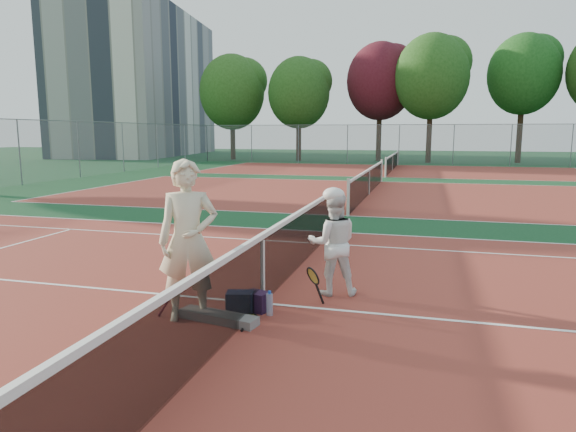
{
  "coord_description": "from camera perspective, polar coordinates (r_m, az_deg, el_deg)",
  "views": [
    {
      "loc": [
        2.18,
        -6.66,
        2.41
      ],
      "look_at": [
        0.0,
        1.36,
        1.05
      ],
      "focal_mm": 32.0,
      "sensor_mm": 36.0,
      "label": 1
    }
  ],
  "objects": [
    {
      "name": "court_main",
      "position": [
        7.4,
        -2.8,
        -9.68
      ],
      "size": [
        23.77,
        10.97,
        0.01
      ],
      "primitive_type": "cube",
      "color": "maroon",
      "rests_on": "ground"
    },
    {
      "name": "tree_back_1",
      "position": [
        44.64,
        1.21,
        13.51
      ],
      "size": [
        5.23,
        5.23,
        8.74
      ],
      "color": "#382314",
      "rests_on": "ground"
    },
    {
      "name": "water_bottle",
      "position": [
        6.9,
        -2.06,
        -9.82
      ],
      "size": [
        0.09,
        0.09,
        0.3
      ],
      "primitive_type": "cylinder",
      "color": "silver",
      "rests_on": "ground"
    },
    {
      "name": "net_far_a",
      "position": [
        20.36,
        9.01,
        3.81
      ],
      "size": [
        0.1,
        10.98,
        1.02
      ],
      "primitive_type": null,
      "color": "black",
      "rests_on": "ground"
    },
    {
      "name": "net_main",
      "position": [
        7.26,
        -2.83,
        -5.89
      ],
      "size": [
        0.1,
        10.98,
        1.02
      ],
      "primitive_type": null,
      "color": "black",
      "rests_on": "ground"
    },
    {
      "name": "net_cover_canvas",
      "position": [
        6.78,
        -7.74,
        -11.09
      ],
      "size": [
        1.11,
        0.45,
        0.11
      ],
      "primitive_type": "cube",
      "rotation": [
        0.0,
        0.0,
        -0.19
      ],
      "color": "#68625E",
      "rests_on": "ground"
    },
    {
      "name": "tree_back_4",
      "position": [
        45.45,
        24.72,
        14.09
      ],
      "size": [
        5.46,
        5.46,
        10.04
      ],
      "color": "#382314",
      "rests_on": "ground"
    },
    {
      "name": "player_a",
      "position": [
        6.69,
        -11.02,
        -2.7
      ],
      "size": [
        0.9,
        0.77,
        2.08
      ],
      "primitive_type": "imported",
      "rotation": [
        0.0,
        0.0,
        0.44
      ],
      "color": "beige",
      "rests_on": "ground"
    },
    {
      "name": "tree_back_3",
      "position": [
        43.37,
        15.66,
        14.67
      ],
      "size": [
        5.82,
        5.82,
        10.1
      ],
      "color": "#382314",
      "rests_on": "ground"
    },
    {
      "name": "sports_bag_purple",
      "position": [
        7.09,
        -3.48,
        -9.44
      ],
      "size": [
        0.38,
        0.31,
        0.27
      ],
      "primitive_type": "cube",
      "rotation": [
        0.0,
        0.0,
        -0.3
      ],
      "color": "black",
      "rests_on": "ground"
    },
    {
      "name": "racket_black_held",
      "position": [
        7.21,
        2.78,
        -7.88
      ],
      "size": [
        0.38,
        0.38,
        0.56
      ],
      "primitive_type": null,
      "rotation": [
        0.0,
        0.0,
        4.0
      ],
      "color": "black",
      "rests_on": "ground"
    },
    {
      "name": "racket_spare",
      "position": [
        6.86,
        -4.4,
        -11.17
      ],
      "size": [
        0.36,
        0.64,
        0.03
      ],
      "primitive_type": null,
      "rotation": [
        0.0,
        0.0,
        1.73
      ],
      "color": "black",
      "rests_on": "ground"
    },
    {
      "name": "player_b",
      "position": [
        7.67,
        5.02,
        -3.06
      ],
      "size": [
        0.89,
        0.78,
        1.55
      ],
      "primitive_type": "imported",
      "rotation": [
        0.0,
        0.0,
        3.43
      ],
      "color": "white",
      "rests_on": "ground"
    },
    {
      "name": "apartment_block",
      "position": [
        59.18,
        -16.01,
        13.86
      ],
      "size": [
        12.96,
        23.18,
        15.0
      ],
      "primitive_type": "cube",
      "rotation": [
        0.0,
        0.0,
        0.14
      ],
      "color": "beige",
      "rests_on": "ground"
    },
    {
      "name": "racket_red",
      "position": [
        6.98,
        -12.22,
        -8.85
      ],
      "size": [
        0.41,
        0.36,
        0.52
      ],
      "primitive_type": null,
      "rotation": [
        0.0,
        0.0,
        0.29
      ],
      "color": "maroon",
      "rests_on": "ground"
    },
    {
      "name": "ground",
      "position": [
        7.41,
        -2.8,
        -9.7
      ],
      "size": [
        130.0,
        130.0,
        0.0
      ],
      "primitive_type": "plane",
      "color": "#0F391C",
      "rests_on": "ground"
    },
    {
      "name": "court_far_b",
      "position": [
        33.81,
        11.51,
        5.01
      ],
      "size": [
        23.77,
        10.97,
        0.01
      ],
      "primitive_type": "cube",
      "color": "maroon",
      "rests_on": "ground"
    },
    {
      "name": "tree_back_0",
      "position": [
        46.92,
        -6.24,
        13.5
      ],
      "size": [
        5.74,
        5.74,
        9.23
      ],
      "color": "#382314",
      "rests_on": "ground"
    },
    {
      "name": "fence_back",
      "position": [
        40.73,
        12.24,
        7.79
      ],
      "size": [
        32.0,
        0.06,
        3.0
      ],
      "primitive_type": null,
      "color": "slate",
      "rests_on": "ground"
    },
    {
      "name": "court_far_a",
      "position": [
        20.42,
        8.97,
        2.4
      ],
      "size": [
        23.77,
        10.97,
        0.01
      ],
      "primitive_type": "cube",
      "color": "maroon",
      "rests_on": "ground"
    },
    {
      "name": "net_far_b",
      "position": [
        33.78,
        11.53,
        5.86
      ],
      "size": [
        0.1,
        10.98,
        1.02
      ],
      "primitive_type": null,
      "color": "black",
      "rests_on": "ground"
    },
    {
      "name": "tree_back_maroon",
      "position": [
        45.11,
        10.22,
        14.5
      ],
      "size": [
        5.63,
        5.63,
        9.88
      ],
      "color": "#382314",
      "rests_on": "ground"
    },
    {
      "name": "sports_bag_navy",
      "position": [
        7.06,
        -5.37,
        -9.49
      ],
      "size": [
        0.4,
        0.32,
        0.28
      ],
      "primitive_type": "cube",
      "rotation": [
        0.0,
        0.0,
        0.23
      ],
      "color": "black",
      "rests_on": "ground"
    }
  ]
}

